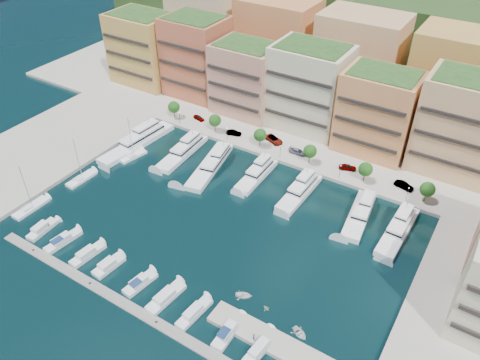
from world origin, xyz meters
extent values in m
plane|color=black|center=(0.00, 0.00, 0.00)|extent=(400.00, 400.00, 0.00)
cube|color=#9E998E|center=(0.00, 62.00, 0.00)|extent=(220.00, 64.00, 2.00)
cube|color=#9E998E|center=(-62.00, -8.00, 0.00)|extent=(34.00, 76.00, 2.00)
cube|color=#213415|center=(0.00, 110.00, 0.00)|extent=(240.00, 40.00, 58.00)
cube|color=gray|center=(-3.00, -30.00, 0.00)|extent=(72.00, 2.20, 0.35)
cube|color=#9E998E|center=(30.00, -22.00, 0.00)|extent=(32.00, 5.00, 2.00)
cube|color=#C78548|center=(-66.00, 50.00, 13.00)|extent=(22.00, 16.00, 24.00)
cube|color=black|center=(-66.00, 41.75, 13.00)|extent=(20.24, 0.50, 0.90)
cube|color=#21461C|center=(-66.00, 50.00, 25.40)|extent=(19.36, 14.08, 0.80)
cube|color=#B05F3A|center=(-44.00, 52.00, 14.00)|extent=(20.00, 16.00, 26.00)
cube|color=black|center=(-44.00, 43.75, 14.00)|extent=(18.40, 0.50, 0.90)
cube|color=#21461C|center=(-44.00, 52.00, 27.40)|extent=(17.60, 14.08, 0.80)
cube|color=tan|center=(-23.00, 50.00, 12.00)|extent=(20.00, 15.00, 22.00)
cube|color=black|center=(-23.00, 42.25, 12.00)|extent=(18.40, 0.50, 0.90)
cube|color=#21461C|center=(-23.00, 50.00, 23.40)|extent=(17.60, 13.20, 0.80)
cube|color=beige|center=(-2.00, 52.00, 13.50)|extent=(22.00, 16.00, 25.00)
cube|color=black|center=(-2.00, 43.75, 13.50)|extent=(20.24, 0.50, 0.90)
cube|color=#21461C|center=(-2.00, 52.00, 26.40)|extent=(19.36, 14.08, 0.80)
cube|color=#D38D4F|center=(20.00, 50.00, 12.50)|extent=(20.00, 15.00, 23.00)
cube|color=black|center=(20.00, 42.25, 12.50)|extent=(18.40, 0.50, 0.90)
cube|color=#21461C|center=(20.00, 50.00, 24.40)|extent=(17.60, 13.20, 0.80)
cube|color=#DDAC75|center=(42.00, 52.00, 14.00)|extent=(22.00, 16.00, 26.00)
cube|color=black|center=(42.00, 43.75, 14.00)|extent=(20.24, 0.50, 0.90)
cube|color=#21461C|center=(42.00, 52.00, 27.40)|extent=(19.36, 14.08, 0.80)
cube|color=beige|center=(-55.00, 74.00, 16.00)|extent=(26.00, 18.00, 30.00)
cube|color=#D38D4F|center=(-25.00, 74.00, 16.00)|extent=(26.00, 18.00, 30.00)
cube|color=#DDAC75|center=(5.00, 74.00, 16.00)|extent=(26.00, 18.00, 30.00)
cube|color=#C78548|center=(35.00, 74.00, 16.00)|extent=(26.00, 18.00, 30.00)
cylinder|color=#473323|center=(-40.00, 33.50, 2.50)|extent=(0.24, 0.24, 3.00)
sphere|color=#1A4513|center=(-40.00, 33.50, 4.75)|extent=(3.80, 3.80, 3.80)
cylinder|color=#473323|center=(-24.00, 33.50, 2.50)|extent=(0.24, 0.24, 3.00)
sphere|color=#1A4513|center=(-24.00, 33.50, 4.75)|extent=(3.80, 3.80, 3.80)
cylinder|color=#473323|center=(-8.00, 33.50, 2.50)|extent=(0.24, 0.24, 3.00)
sphere|color=#1A4513|center=(-8.00, 33.50, 4.75)|extent=(3.80, 3.80, 3.80)
cylinder|color=#473323|center=(8.00, 33.50, 2.50)|extent=(0.24, 0.24, 3.00)
sphere|color=#1A4513|center=(8.00, 33.50, 4.75)|extent=(3.80, 3.80, 3.80)
cylinder|color=#473323|center=(24.00, 33.50, 2.50)|extent=(0.24, 0.24, 3.00)
sphere|color=#1A4513|center=(24.00, 33.50, 4.75)|extent=(3.80, 3.80, 3.80)
cylinder|color=#473323|center=(40.00, 33.50, 2.50)|extent=(0.24, 0.24, 3.00)
sphere|color=#1A4513|center=(40.00, 33.50, 4.75)|extent=(3.80, 3.80, 3.80)
cylinder|color=black|center=(-36.00, 31.20, 3.00)|extent=(0.10, 0.10, 4.00)
sphere|color=#FFF2CC|center=(-36.00, 31.20, 5.05)|extent=(0.30, 0.30, 0.30)
cylinder|color=black|center=(-18.00, 31.20, 3.00)|extent=(0.10, 0.10, 4.00)
sphere|color=#FFF2CC|center=(-18.00, 31.20, 5.05)|extent=(0.30, 0.30, 0.30)
cylinder|color=black|center=(0.00, 31.20, 3.00)|extent=(0.10, 0.10, 4.00)
sphere|color=#FFF2CC|center=(0.00, 31.20, 5.05)|extent=(0.30, 0.30, 0.30)
cylinder|color=black|center=(18.00, 31.20, 3.00)|extent=(0.10, 0.10, 4.00)
sphere|color=#FFF2CC|center=(18.00, 31.20, 5.05)|extent=(0.30, 0.30, 0.30)
cylinder|color=black|center=(36.00, 31.20, 3.00)|extent=(0.10, 0.10, 4.00)
sphere|color=#FFF2CC|center=(36.00, 31.20, 5.05)|extent=(0.30, 0.30, 0.30)
cube|color=white|center=(-40.01, 15.45, 0.35)|extent=(6.87, 27.38, 2.30)
cube|color=white|center=(-40.01, 18.16, 2.40)|extent=(5.09, 15.16, 1.80)
cube|color=black|center=(-40.01, 18.16, 2.40)|extent=(5.16, 15.22, 0.55)
cube|color=white|center=(-40.01, 20.33, 4.00)|extent=(3.52, 8.32, 1.40)
cylinder|color=#B2B2B7|center=(-40.01, 21.96, 5.60)|extent=(0.14, 0.14, 1.80)
cube|color=white|center=(-25.40, 18.69, 0.35)|extent=(5.97, 20.88, 2.30)
cube|color=white|center=(-25.40, 20.75, 2.40)|extent=(4.55, 11.56, 1.80)
cube|color=black|center=(-25.40, 20.75, 2.40)|extent=(4.62, 11.62, 0.55)
cube|color=white|center=(-25.40, 22.40, 4.00)|extent=(3.20, 6.35, 1.40)
cylinder|color=#B2B2B7|center=(-25.40, 23.64, 5.60)|extent=(0.14, 0.14, 1.80)
cube|color=black|center=(-25.40, 18.69, -0.10)|extent=(6.02, 20.93, 0.35)
cube|color=white|center=(-14.79, 17.41, 0.35)|extent=(9.40, 23.69, 2.30)
cube|color=white|center=(-14.79, 19.73, 2.40)|extent=(6.46, 13.29, 1.80)
cube|color=black|center=(-14.79, 19.73, 2.40)|extent=(6.53, 13.36, 0.55)
cube|color=white|center=(-14.79, 21.58, 4.00)|extent=(4.25, 7.40, 1.40)
cylinder|color=#B2B2B7|center=(-14.79, 22.97, 5.60)|extent=(0.14, 0.14, 1.80)
cube|color=white|center=(-1.53, 20.58, 0.35)|extent=(4.54, 16.90, 2.30)
cube|color=white|center=(-1.53, 22.26, 2.40)|extent=(3.65, 9.31, 1.80)
cube|color=black|center=(-1.53, 22.26, 2.40)|extent=(3.71, 9.38, 0.55)
cube|color=white|center=(-1.53, 23.61, 4.00)|extent=(2.65, 5.09, 1.40)
cylinder|color=#B2B2B7|center=(-1.53, 24.62, 5.60)|extent=(0.14, 0.14, 1.80)
cube|color=white|center=(11.71, 19.98, 0.35)|extent=(4.93, 18.14, 2.30)
cube|color=white|center=(11.71, 21.78, 2.40)|extent=(3.93, 10.01, 1.80)
cube|color=black|center=(11.71, 21.78, 2.40)|extent=(3.99, 10.07, 0.55)
cube|color=white|center=(11.71, 23.23, 4.00)|extent=(2.83, 5.47, 1.40)
cylinder|color=#B2B2B7|center=(11.71, 24.31, 5.60)|extent=(0.14, 0.14, 1.80)
cube|color=black|center=(11.71, 19.98, -0.10)|extent=(4.98, 18.19, 0.35)
cube|color=white|center=(28.03, 19.72, 0.35)|extent=(6.73, 18.96, 2.30)
cube|color=white|center=(28.03, 21.58, 2.40)|extent=(4.90, 10.58, 1.80)
cube|color=black|center=(28.03, 21.58, 2.40)|extent=(4.97, 10.64, 0.55)
cube|color=white|center=(28.03, 23.06, 4.00)|extent=(3.35, 5.85, 1.40)
cylinder|color=#B2B2B7|center=(28.03, 24.18, 5.60)|extent=(0.14, 0.14, 1.80)
cube|color=white|center=(37.70, 19.21, 0.35)|extent=(5.00, 19.69, 2.30)
cube|color=white|center=(37.70, 21.17, 2.40)|extent=(3.95, 10.86, 1.80)
cube|color=black|center=(37.70, 21.17, 2.40)|extent=(4.02, 10.93, 0.55)
cube|color=white|center=(37.70, 22.74, 4.00)|extent=(2.84, 5.94, 1.40)
cylinder|color=#B2B2B7|center=(37.70, 23.91, 5.60)|extent=(0.14, 0.14, 1.80)
cube|color=white|center=(-33.61, -24.50, 0.25)|extent=(3.13, 7.97, 1.40)
cube|color=white|center=(-33.61, -24.89, 1.55)|extent=(2.27, 3.88, 1.10)
cube|color=black|center=(-33.61, -23.33, 1.30)|extent=(1.84, 0.24, 0.55)
cube|color=white|center=(-26.43, -24.50, 0.25)|extent=(3.44, 9.25, 1.40)
cube|color=white|center=(-26.43, -24.95, 1.55)|extent=(2.36, 4.52, 1.10)
cube|color=black|center=(-26.43, -23.15, 1.30)|extent=(1.71, 0.30, 0.55)
cube|color=navy|center=(-26.43, -26.12, 2.15)|extent=(1.98, 2.89, 0.12)
cube|color=white|center=(-18.43, -24.50, 0.25)|extent=(3.31, 8.69, 1.40)
cube|color=white|center=(-18.43, -24.92, 1.55)|extent=(2.33, 4.24, 1.10)
cube|color=black|center=(-18.43, -23.23, 1.30)|extent=(1.78, 0.28, 0.55)
cube|color=white|center=(-12.03, -24.50, 0.25)|extent=(3.43, 7.54, 1.40)
cube|color=white|center=(-12.03, -24.87, 1.55)|extent=(2.48, 3.69, 1.10)
cube|color=black|center=(-12.03, -23.40, 1.30)|extent=(2.01, 0.28, 0.55)
cube|color=white|center=(-3.00, -24.50, 0.25)|extent=(3.54, 8.03, 1.40)
cube|color=white|center=(-3.00, -24.89, 1.55)|extent=(2.46, 3.95, 1.10)
cube|color=black|center=(-3.00, -23.34, 1.30)|extent=(1.82, 0.34, 0.55)
cube|color=navy|center=(-3.00, -25.90, 2.15)|extent=(2.07, 2.54, 0.12)
cube|color=white|center=(3.90, -24.50, 0.25)|extent=(3.70, 9.41, 1.40)
cube|color=white|center=(3.90, -24.96, 1.55)|extent=(2.62, 4.60, 1.10)
cube|color=black|center=(3.90, -23.12, 1.30)|extent=(2.03, 0.30, 0.55)
cube|color=white|center=(11.02, -24.50, 0.25)|extent=(3.16, 8.84, 1.40)
cube|color=white|center=(11.02, -24.93, 1.55)|extent=(2.22, 4.31, 1.10)
cube|color=black|center=(11.02, -23.20, 1.30)|extent=(1.71, 0.26, 0.55)
cube|color=white|center=(19.05, -24.50, 0.25)|extent=(2.66, 8.63, 1.40)
cube|color=white|center=(19.05, -24.93, 1.55)|extent=(2.03, 4.16, 1.10)
cube|color=black|center=(19.05, -23.21, 1.30)|extent=(1.80, 0.13, 0.55)
cube|color=navy|center=(19.05, -26.05, 2.15)|extent=(1.80, 2.61, 0.12)
cube|color=white|center=(25.85, -24.50, 0.25)|extent=(3.26, 9.32, 1.40)
cube|color=white|center=(25.85, -24.96, 1.55)|extent=(2.26, 4.55, 1.10)
cube|color=black|center=(25.85, -23.13, 1.30)|extent=(1.69, 0.27, 0.55)
cube|color=white|center=(-42.57, -20.73, 0.20)|extent=(2.82, 9.47, 1.20)
cube|color=white|center=(-42.57, -21.68, 1.10)|extent=(1.68, 2.37, 0.60)
cylinder|color=#B2B2B7|center=(-42.57, -20.26, 6.80)|extent=(0.14, 0.14, 12.00)
cylinder|color=#B2B2B7|center=(-42.57, -22.15, 1.80)|extent=(0.11, 4.26, 0.10)
cube|color=white|center=(-41.03, -5.60, 0.20)|extent=(3.14, 8.80, 1.20)
cube|color=white|center=(-41.03, -6.47, 1.10)|extent=(1.76, 2.24, 0.60)
cylinder|color=#B2B2B7|center=(-41.03, -5.17, 6.80)|extent=(0.14, 0.14, 12.00)
cylinder|color=#B2B2B7|center=(-41.03, -6.91, 1.80)|extent=(0.25, 3.91, 0.10)
cube|color=white|center=(-36.81, 10.12, 0.20)|extent=(4.39, 8.56, 1.20)
cube|color=white|center=(-36.81, 9.30, 1.10)|extent=(2.02, 2.34, 0.60)
cylinder|color=#B2B2B7|center=(-36.81, 10.53, 6.80)|extent=(0.14, 0.14, 12.00)
cylinder|color=#B2B2B7|center=(-36.81, 8.89, 1.80)|extent=(0.89, 3.61, 0.10)
imported|color=white|center=(30.50, -17.60, 0.36)|extent=(4.25, 3.76, 0.73)
imported|color=beige|center=(22.33, -15.88, 0.38)|extent=(1.75, 1.61, 0.76)
imported|color=white|center=(16.89, -15.60, 0.35)|extent=(4.11, 3.60, 0.71)
imported|color=gray|center=(-32.42, 36.42, 1.70)|extent=(4.36, 2.44, 1.40)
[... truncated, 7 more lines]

